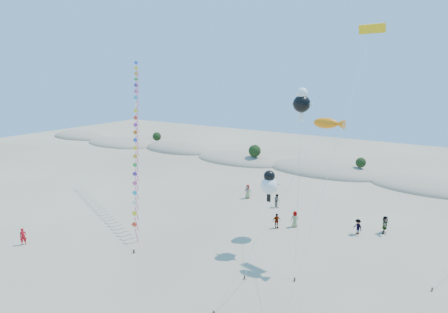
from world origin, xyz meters
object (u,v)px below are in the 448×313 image
Objects in this scene: kite_train at (136,131)px; fish_kite at (329,124)px; parafoil_kite at (371,34)px; flyer_foreground at (23,237)px.

fish_kite is at bearing -3.49° from kite_train.
parafoil_kite is at bearing 5.72° from kite_train.
kite_train reaches higher than flyer_foreground.
parafoil_kite is at bearing 64.80° from fish_kite.
flyer_foreground is (-1.71, -13.72, -8.66)m from kite_train.
kite_train reaches higher than fish_kite.
flyer_foreground is (-27.02, -16.26, -18.53)m from parafoil_kite.
flyer_foreground is at bearing -97.09° from kite_train.
kite_train is at bearing 22.62° from flyer_foreground.
kite_train is 0.90× the size of parafoil_kite.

